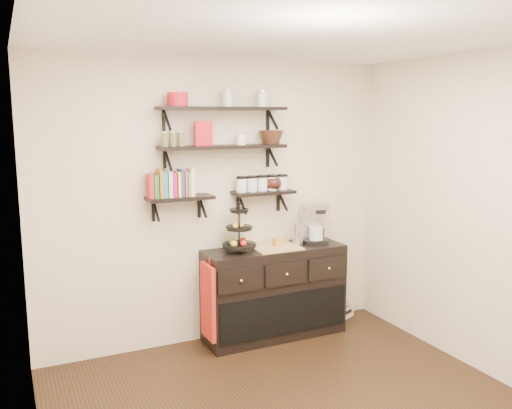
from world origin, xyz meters
The scene contains 22 objects.
ceiling centered at (0.00, 0.00, 2.70)m, with size 3.50×3.50×0.02m, color white.
back_wall centered at (0.00, 1.75, 1.35)m, with size 3.50×0.02×2.70m, color silver.
left_wall centered at (-1.75, 0.00, 1.35)m, with size 0.02×3.50×2.70m, color silver.
right_wall centered at (1.75, 0.00, 1.35)m, with size 0.02×3.50×2.70m, color silver.
shelf_top centered at (0.00, 1.62, 2.23)m, with size 1.20×0.27×0.23m.
shelf_mid centered at (0.00, 1.62, 1.88)m, with size 1.20×0.27×0.23m.
shelf_low_left centered at (-0.42, 1.63, 1.43)m, with size 0.60×0.25×0.23m.
shelf_low_right centered at (0.42, 1.63, 1.43)m, with size 0.60×0.25×0.23m.
cookbooks centered at (-0.49, 1.63, 1.57)m, with size 0.40×0.15×0.26m.
glass_canisters centered at (0.41, 1.63, 1.51)m, with size 0.54×0.10×0.13m.
sideboard centered at (0.49, 1.51, 0.45)m, with size 1.40×0.50×0.92m.
fruit_stand centered at (0.12, 1.52, 1.06)m, with size 0.31×0.31×0.46m.
candle centered at (0.52, 1.51, 0.96)m, with size 0.08×0.08×0.08m, color #B57B29.
coffee_maker centered at (0.95, 1.54, 1.10)m, with size 0.27×0.27×0.41m.
thermal_carafe centered at (0.74, 1.49, 1.01)m, with size 0.11×0.11×0.22m, color silver.
apron centered at (-0.24, 1.41, 0.50)m, with size 0.04×0.30×0.69m, color #A32511.
radio centered at (1.37, 1.63, 0.08)m, with size 0.31×0.25×0.17m.
recipe_box centered at (-0.19, 1.61, 2.01)m, with size 0.16×0.06×0.22m, color red.
walnut_bowl centered at (0.50, 1.61, 1.96)m, with size 0.24×0.24×0.13m, color black, non-canonical shape.
ramekins centered at (0.18, 1.61, 1.95)m, with size 0.09×0.09×0.10m, color white.
teapot centered at (0.53, 1.63, 1.53)m, with size 0.21×0.16×0.16m, color black, non-canonical shape.
red_pot centered at (-0.42, 1.61, 2.31)m, with size 0.18×0.18×0.12m, color red.
Camera 1 is at (-1.86, -3.04, 2.18)m, focal length 38.00 mm.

